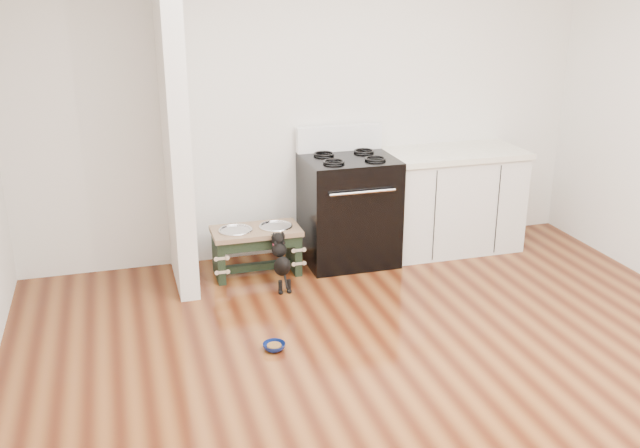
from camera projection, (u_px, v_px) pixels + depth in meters
The scene contains 8 objects.
ground at pixel (423, 395), 4.25m from camera, with size 5.00×5.00×0.00m, color #421A0B.
room_shell at pixel (438, 128), 3.71m from camera, with size 5.00×5.00×5.00m.
partition_wall at pixel (174, 117), 5.39m from camera, with size 0.15×0.80×2.70m, color silver.
oven_range at pixel (348, 208), 6.11m from camera, with size 0.76×0.69×1.14m.
cabinet_run at pixel (451, 200), 6.40m from camera, with size 1.24×0.64×0.91m.
dog_feeder at pixel (256, 242), 5.89m from camera, with size 0.72×0.39×0.41m.
puppy at pixel (281, 260), 5.63m from camera, with size 0.13×0.37×0.44m.
floor_bowl at pixel (274, 347), 4.76m from camera, with size 0.19×0.19×0.05m.
Camera 1 is at (-1.63, -3.35, 2.38)m, focal length 40.00 mm.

